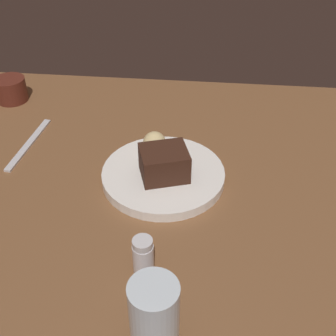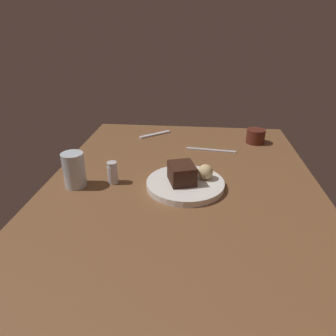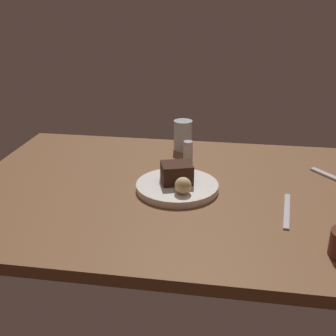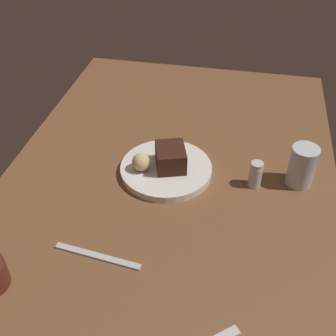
{
  "view_description": "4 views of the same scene",
  "coord_description": "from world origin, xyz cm",
  "px_view_note": "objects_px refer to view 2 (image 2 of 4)",
  "views": [
    {
      "loc": [
        6.33,
        -64.63,
        58.02
      ],
      "look_at": [
        -0.09,
        -1.61,
        7.96
      ],
      "focal_mm": 47.83,
      "sensor_mm": 36.0,
      "label": 1
    },
    {
      "loc": [
        80.41,
        4.13,
        48.69
      ],
      "look_at": [
        -1.97,
        -4.22,
        8.78
      ],
      "focal_mm": 33.0,
      "sensor_mm": 36.0,
      "label": 2
    },
    {
      "loc": [
        -15.6,
        109.2,
        55.53
      ],
      "look_at": [
        1.99,
        -2.87,
        7.88
      ],
      "focal_mm": 45.32,
      "sensor_mm": 36.0,
      "label": 3
    },
    {
      "loc": [
        -82.67,
        -15.86,
        72.82
      ],
      "look_at": [
        -5.36,
        -0.22,
        7.89
      ],
      "focal_mm": 45.08,
      "sensor_mm": 36.0,
      "label": 4
    }
  ],
  "objects_px": {
    "dessert_plate": "(185,184)",
    "salt_shaker": "(113,173)",
    "water_glass": "(74,170)",
    "butter_knife": "(211,150)",
    "dessert_spoon": "(155,134)",
    "coffee_cup": "(256,136)",
    "bread_roll": "(205,172)",
    "chocolate_cake_slice": "(182,173)"
  },
  "relations": [
    {
      "from": "coffee_cup",
      "to": "bread_roll",
      "type": "bearing_deg",
      "value": -28.78
    },
    {
      "from": "salt_shaker",
      "to": "dessert_spoon",
      "type": "distance_m",
      "value": 0.45
    },
    {
      "from": "dessert_plate",
      "to": "dessert_spoon",
      "type": "bearing_deg",
      "value": -161.08
    },
    {
      "from": "coffee_cup",
      "to": "dessert_plate",
      "type": "bearing_deg",
      "value": -33.57
    },
    {
      "from": "dessert_plate",
      "to": "salt_shaker",
      "type": "height_order",
      "value": "salt_shaker"
    },
    {
      "from": "salt_shaker",
      "to": "water_glass",
      "type": "height_order",
      "value": "water_glass"
    },
    {
      "from": "chocolate_cake_slice",
      "to": "dessert_spoon",
      "type": "bearing_deg",
      "value": -162.37
    },
    {
      "from": "dessert_plate",
      "to": "bread_roll",
      "type": "height_order",
      "value": "bread_roll"
    },
    {
      "from": "chocolate_cake_slice",
      "to": "bread_roll",
      "type": "height_order",
      "value": "chocolate_cake_slice"
    },
    {
      "from": "salt_shaker",
      "to": "water_glass",
      "type": "bearing_deg",
      "value": -74.22
    },
    {
      "from": "coffee_cup",
      "to": "dessert_spoon",
      "type": "height_order",
      "value": "coffee_cup"
    },
    {
      "from": "butter_knife",
      "to": "water_glass",
      "type": "bearing_deg",
      "value": 44.34
    },
    {
      "from": "coffee_cup",
      "to": "chocolate_cake_slice",
      "type": "bearing_deg",
      "value": -34.37
    },
    {
      "from": "dessert_plate",
      "to": "bread_roll",
      "type": "xyz_separation_m",
      "value": [
        -0.02,
        0.06,
        0.03
      ]
    },
    {
      "from": "dessert_plate",
      "to": "coffee_cup",
      "type": "distance_m",
      "value": 0.48
    },
    {
      "from": "salt_shaker",
      "to": "bread_roll",
      "type": "bearing_deg",
      "value": 93.74
    },
    {
      "from": "water_glass",
      "to": "dessert_spoon",
      "type": "distance_m",
      "value": 0.51
    },
    {
      "from": "bread_roll",
      "to": "coffee_cup",
      "type": "bearing_deg",
      "value": 151.22
    },
    {
      "from": "dessert_plate",
      "to": "water_glass",
      "type": "xyz_separation_m",
      "value": [
        0.03,
        -0.33,
        0.04
      ]
    },
    {
      "from": "chocolate_cake_slice",
      "to": "bread_roll",
      "type": "bearing_deg",
      "value": 111.19
    },
    {
      "from": "bread_roll",
      "to": "butter_knife",
      "type": "xyz_separation_m",
      "value": [
        -0.27,
        0.03,
        -0.04
      ]
    },
    {
      "from": "salt_shaker",
      "to": "water_glass",
      "type": "relative_size",
      "value": 0.65
    },
    {
      "from": "dessert_plate",
      "to": "chocolate_cake_slice",
      "type": "bearing_deg",
      "value": -73.72
    },
    {
      "from": "water_glass",
      "to": "dessert_spoon",
      "type": "relative_size",
      "value": 0.71
    },
    {
      "from": "dessert_plate",
      "to": "butter_knife",
      "type": "relative_size",
      "value": 1.23
    },
    {
      "from": "dessert_spoon",
      "to": "coffee_cup",
      "type": "bearing_deg",
      "value": 134.07
    },
    {
      "from": "salt_shaker",
      "to": "butter_knife",
      "type": "distance_m",
      "value": 0.42
    },
    {
      "from": "bread_roll",
      "to": "dessert_spoon",
      "type": "xyz_separation_m",
      "value": [
        -0.43,
        -0.21,
        -0.04
      ]
    },
    {
      "from": "salt_shaker",
      "to": "chocolate_cake_slice",
      "type": "bearing_deg",
      "value": 87.76
    },
    {
      "from": "dessert_plate",
      "to": "salt_shaker",
      "type": "bearing_deg",
      "value": -91.37
    },
    {
      "from": "bread_roll",
      "to": "dessert_spoon",
      "type": "distance_m",
      "value": 0.48
    },
    {
      "from": "dessert_plate",
      "to": "bread_roll",
      "type": "distance_m",
      "value": 0.07
    },
    {
      "from": "dessert_spoon",
      "to": "bread_roll",
      "type": "bearing_deg",
      "value": 77.43
    },
    {
      "from": "water_glass",
      "to": "butter_knife",
      "type": "relative_size",
      "value": 0.56
    },
    {
      "from": "salt_shaker",
      "to": "dessert_plate",
      "type": "bearing_deg",
      "value": 88.63
    },
    {
      "from": "bread_roll",
      "to": "coffee_cup",
      "type": "distance_m",
      "value": 0.43
    },
    {
      "from": "dessert_spoon",
      "to": "salt_shaker",
      "type": "bearing_deg",
      "value": 42.08
    },
    {
      "from": "bread_roll",
      "to": "water_glass",
      "type": "distance_m",
      "value": 0.39
    },
    {
      "from": "chocolate_cake_slice",
      "to": "coffee_cup",
      "type": "height_order",
      "value": "chocolate_cake_slice"
    },
    {
      "from": "chocolate_cake_slice",
      "to": "salt_shaker",
      "type": "height_order",
      "value": "chocolate_cake_slice"
    },
    {
      "from": "dessert_plate",
      "to": "coffee_cup",
      "type": "bearing_deg",
      "value": 146.43
    },
    {
      "from": "water_glass",
      "to": "coffee_cup",
      "type": "relative_size",
      "value": 1.43
    }
  ]
}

